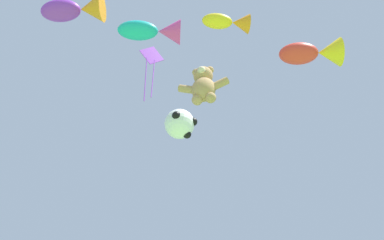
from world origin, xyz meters
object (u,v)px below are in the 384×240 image
Objects in this scene: fish_kite_violet at (76,10)px; fish_kite_goldfin at (229,22)px; fish_kite_crimson at (314,53)px; soccer_ball_kite at (180,124)px; fish_kite_teal at (154,31)px; teddy_bear_kite at (203,85)px; diamond_kite at (151,62)px.

fish_kite_goldfin is at bearing 18.79° from fish_kite_violet.
fish_kite_violet is (-6.47, -2.26, 0.94)m from fish_kite_crimson.
fish_kite_teal is at bearing -95.28° from soccer_ball_kite.
fish_kite_crimson is (3.35, -0.77, -0.36)m from teddy_bear_kite.
diamond_kite reaches higher than fish_kite_crimson.
fish_kite_goldfin is (1.82, -1.55, 2.39)m from soccer_ball_kite.
diamond_kite reaches higher than fish_kite_goldfin.
fish_kite_violet is (-4.22, -1.44, -0.16)m from fish_kite_goldfin.
soccer_ball_kite is at bearing 84.72° from fish_kite_teal.
teddy_bear_kite reaches higher than fish_kite_crimson.
fish_kite_crimson is at bearing 20.71° from fish_kite_teal.
diamond_kite is at bearing 173.03° from fish_kite_crimson.
soccer_ball_kite is (-0.72, -0.05, -1.64)m from teddy_bear_kite.
fish_kite_teal is (-0.93, -2.40, -0.29)m from teddy_bear_kite.
fish_kite_goldfin reaches higher than fish_kite_crimson.
fish_kite_teal reaches higher than soccer_ball_kite.
fish_kite_teal is at bearing -159.29° from fish_kite_crimson.
soccer_ball_kite is 0.35× the size of diamond_kite.
fish_kite_goldfin reaches higher than fish_kite_teal.
soccer_ball_kite is 0.51× the size of fish_kite_violet.
fish_kite_violet is 3.33m from diamond_kite.
soccer_ball_kite is at bearing 5.34° from diamond_kite.
teddy_bear_kite is 0.60× the size of diamond_kite.
diamond_kite reaches higher than fish_kite_teal.
fish_kite_goldfin is 4.46m from fish_kite_violet.
soccer_ball_kite is 4.44m from fish_kite_violet.
diamond_kite is (-5.14, 0.63, 1.93)m from fish_kite_crimson.
soccer_ball_kite is 2.72m from fish_kite_teal.
fish_kite_goldfin is (-2.25, -0.83, 1.11)m from fish_kite_crimson.
fish_kite_crimson is 6.92m from fish_kite_violet.
teddy_bear_kite is at bearing 3.77° from soccer_ball_kite.
fish_kite_teal is at bearing -158.72° from fish_kite_goldfin.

